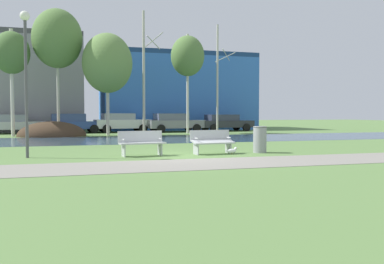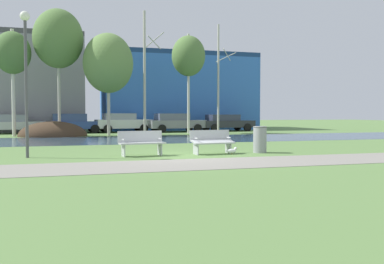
{
  "view_description": "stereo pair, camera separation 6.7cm",
  "coord_description": "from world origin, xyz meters",
  "views": [
    {
      "loc": [
        -3.53,
        -13.52,
        1.49
      ],
      "look_at": [
        0.77,
        1.39,
        0.77
      ],
      "focal_mm": 37.97,
      "sensor_mm": 36.0,
      "label": 1
    },
    {
      "loc": [
        -3.47,
        -13.54,
        1.49
      ],
      "look_at": [
        0.77,
        1.39,
        0.77
      ],
      "focal_mm": 37.97,
      "sensor_mm": 36.0,
      "label": 2
    }
  ],
  "objects": [
    {
      "name": "streetlamp",
      "position": [
        -5.08,
        0.99,
        3.29
      ],
      "size": [
        0.32,
        0.32,
        4.86
      ],
      "color": "#4C4C51",
      "rests_on": "ground"
    },
    {
      "name": "birch_center_left",
      "position": [
        -1.41,
        14.18,
        4.83
      ],
      "size": [
        3.31,
        3.31,
        6.82
      ],
      "color": "#BCB7A8",
      "rests_on": "ground"
    },
    {
      "name": "building_grey_warehouse",
      "position": [
        -8.86,
        23.92,
        3.99
      ],
      "size": [
        12.09,
        8.05,
        7.97
      ],
      "color": "gray",
      "rests_on": "ground"
    },
    {
      "name": "river_band",
      "position": [
        0.0,
        9.43,
        0.0
      ],
      "size": [
        80.0,
        7.08,
        0.01
      ],
      "primitive_type": "cube",
      "color": "#2D475B",
      "rests_on": "ground"
    },
    {
      "name": "ground_plane",
      "position": [
        0.0,
        10.0,
        0.0
      ],
      "size": [
        120.0,
        120.0,
        0.0
      ],
      "primitive_type": "plane",
      "color": "#5B7F42"
    },
    {
      "name": "building_blue_store",
      "position": [
        5.71,
        24.77,
        3.48
      ],
      "size": [
        13.7,
        9.04,
        6.95
      ],
      "color": "#3870C6",
      "rests_on": "ground"
    },
    {
      "name": "parked_suv_fifth_dark",
      "position": [
        8.46,
        18.22,
        0.74
      ],
      "size": [
        4.66,
        2.34,
        1.39
      ],
      "color": "#282B30",
      "rests_on": "ground"
    },
    {
      "name": "parked_wagon_fourth_grey",
      "position": [
        4.05,
        17.92,
        0.78
      ],
      "size": [
        4.64,
        2.46,
        1.48
      ],
      "color": "slate",
      "rests_on": "ground"
    },
    {
      "name": "birch_left",
      "position": [
        -4.6,
        15.11,
        6.44
      ],
      "size": [
        3.27,
        3.27,
        8.42
      ],
      "color": "#BCB7A8",
      "rests_on": "ground"
    },
    {
      "name": "birch_right",
      "position": [
        6.83,
        15.39,
        4.15
      ],
      "size": [
        1.44,
        2.29,
        8.13
      ],
      "color": "#BCB7A8",
      "rests_on": "ground"
    },
    {
      "name": "seagull",
      "position": [
        1.92,
        0.16,
        0.13
      ],
      "size": [
        0.45,
        0.17,
        0.26
      ],
      "color": "white",
      "rests_on": "ground"
    },
    {
      "name": "paved_path_strip",
      "position": [
        0.0,
        -2.22,
        0.01
      ],
      "size": [
        60.0,
        2.59,
        0.01
      ],
      "primitive_type": "cube",
      "color": "gray",
      "rests_on": "ground"
    },
    {
      "name": "parked_sedan_second_blue",
      "position": [
        -3.79,
        18.32,
        0.77
      ],
      "size": [
        4.48,
        2.28,
        1.46
      ],
      "color": "#2D4793",
      "rests_on": "ground"
    },
    {
      "name": "birch_center",
      "position": [
        1.14,
        14.66,
        4.4
      ],
      "size": [
        1.47,
        2.51,
        8.58
      ],
      "color": "#BCB7A8",
      "rests_on": "ground"
    },
    {
      "name": "birch_center_right",
      "position": [
        4.51,
        15.54,
        5.7
      ],
      "size": [
        2.48,
        2.48,
        7.34
      ],
      "color": "beige",
      "rests_on": "ground"
    },
    {
      "name": "birch_far_left",
      "position": [
        -7.4,
        14.8,
        5.32
      ],
      "size": [
        2.27,
        2.27,
        6.89
      ],
      "color": "beige",
      "rests_on": "ground"
    },
    {
      "name": "soil_mound",
      "position": [
        -4.98,
        14.2,
        0.0
      ],
      "size": [
        4.32,
        3.17,
        1.96
      ],
      "primitive_type": "ellipsoid",
      "color": "#423021",
      "rests_on": "ground"
    },
    {
      "name": "trash_bin",
      "position": [
        3.17,
        0.46,
        0.52
      ],
      "size": [
        0.53,
        0.53,
        1.0
      ],
      "color": "gray",
      "rests_on": "ground"
    },
    {
      "name": "bench_right",
      "position": [
        1.28,
        0.53,
        0.47
      ],
      "size": [
        1.65,
        0.75,
        0.87
      ],
      "color": "#B2B5B7",
      "rests_on": "ground"
    },
    {
      "name": "parked_van_nearest_silver",
      "position": [
        -8.04,
        18.5,
        0.75
      ],
      "size": [
        4.74,
        2.31,
        1.4
      ],
      "color": "#B2B5BC",
      "rests_on": "ground"
    },
    {
      "name": "bench_left",
      "position": [
        -1.31,
        0.53,
        0.47
      ],
      "size": [
        1.65,
        0.75,
        0.87
      ],
      "color": "#B2B5B7",
      "rests_on": "ground"
    },
    {
      "name": "parked_hatch_third_white",
      "position": [
        -0.02,
        18.71,
        0.79
      ],
      "size": [
        4.43,
        2.41,
        1.49
      ],
      "color": "silver",
      "rests_on": "ground"
    }
  ]
}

